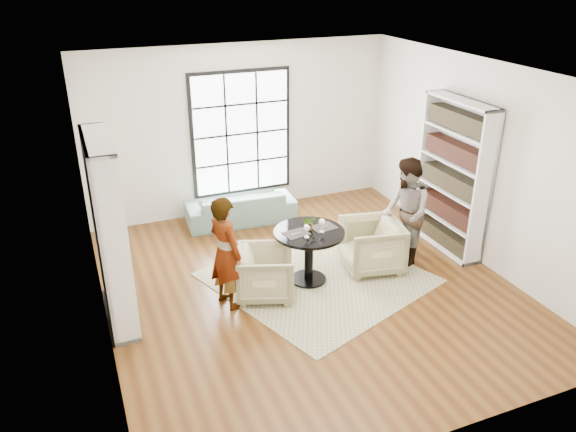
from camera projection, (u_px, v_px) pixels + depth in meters
name	position (u px, v px, depth m)	size (l,w,h in m)	color
ground	(308.00, 286.00, 8.02)	(6.00, 6.00, 0.00)	brown
room_shell	(294.00, 192.00, 7.95)	(6.00, 6.01, 6.00)	silver
rug	(318.00, 277.00, 8.23)	(2.66, 2.66, 0.01)	tan
pedestal_table	(309.00, 245.00, 7.92)	(1.00, 1.00, 0.80)	black
sofa	(241.00, 207.00, 9.89)	(1.90, 0.74, 0.55)	slate
armchair_left	(266.00, 273.00, 7.67)	(0.75, 0.77, 0.70)	tan
armchair_right	(371.00, 246.00, 8.33)	(0.82, 0.84, 0.77)	tan
person_left	(225.00, 253.00, 7.30)	(0.57, 0.37, 1.56)	gray
person_right	(406.00, 213.00, 8.33)	(0.81, 0.63, 1.66)	gray
placemat_left	(296.00, 234.00, 7.76)	(0.34, 0.26, 0.01)	#272522
placemat_right	(324.00, 227.00, 7.94)	(0.34, 0.26, 0.01)	#272522
cutlery_left	(296.00, 233.00, 7.76)	(0.14, 0.22, 0.01)	silver
cutlery_right	(324.00, 227.00, 7.94)	(0.14, 0.22, 0.01)	silver
wine_glass_left	(307.00, 228.00, 7.61)	(0.09, 0.09, 0.19)	silver
wine_glass_right	(322.00, 223.00, 7.76)	(0.09, 0.09, 0.20)	silver
flower_centerpiece	(309.00, 223.00, 7.84)	(0.18, 0.16, 0.20)	gray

